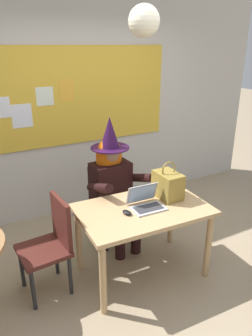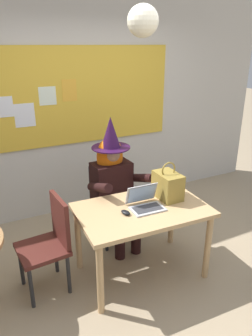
# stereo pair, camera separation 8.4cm
# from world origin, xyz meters

# --- Properties ---
(ground_plane) EXTENTS (24.00, 24.00, 0.00)m
(ground_plane) POSITION_xyz_m (0.00, 0.00, 0.00)
(ground_plane) COLOR tan
(wall_back_bulletin) EXTENTS (5.68, 1.82, 2.77)m
(wall_back_bulletin) POSITION_xyz_m (-0.00, 1.77, 1.40)
(wall_back_bulletin) COLOR beige
(wall_back_bulletin) RESTS_ON ground
(desk_main) EXTENTS (1.25, 0.82, 0.73)m
(desk_main) POSITION_xyz_m (-0.03, 0.13, 0.63)
(desk_main) COLOR tan
(desk_main) RESTS_ON ground
(chair_at_desk) EXTENTS (0.44, 0.44, 0.89)m
(chair_at_desk) POSITION_xyz_m (-0.04, 0.88, 0.49)
(chair_at_desk) COLOR black
(chair_at_desk) RESTS_ON ground
(person_costumed) EXTENTS (0.61, 0.68, 1.46)m
(person_costumed) POSITION_xyz_m (-0.03, 0.76, 0.79)
(person_costumed) COLOR black
(person_costumed) RESTS_ON ground
(laptop) EXTENTS (0.32, 0.28, 0.20)m
(laptop) POSITION_xyz_m (0.00, 0.14, 0.78)
(laptop) COLOR #B7B7BC
(laptop) RESTS_ON desk_main
(computer_mouse) EXTENTS (0.08, 0.12, 0.03)m
(computer_mouse) POSITION_xyz_m (-0.22, 0.10, 0.75)
(computer_mouse) COLOR black
(computer_mouse) RESTS_ON desk_main
(handbag) EXTENTS (0.20, 0.30, 0.38)m
(handbag) POSITION_xyz_m (0.30, 0.21, 0.86)
(handbag) COLOR olive
(handbag) RESTS_ON desk_main
(chair_spare_by_window) EXTENTS (0.45, 0.45, 0.91)m
(chair_spare_by_window) POSITION_xyz_m (-0.87, 0.34, 0.51)
(chair_spare_by_window) COLOR #4C1E19
(chair_spare_by_window) RESTS_ON ground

